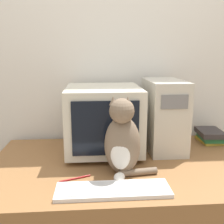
# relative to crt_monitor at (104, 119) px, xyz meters

# --- Properties ---
(wall_back) EXTENTS (7.00, 0.05, 2.50)m
(wall_back) POSITION_rel_crt_monitor_xyz_m (0.13, 0.32, 0.34)
(wall_back) COLOR silver
(wall_back) RESTS_ON ground_plane
(desk) EXTENTS (1.53, 0.87, 0.71)m
(desk) POSITION_rel_crt_monitor_xyz_m (0.13, -0.18, -0.56)
(desk) COLOR olive
(desk) RESTS_ON ground_plane
(crt_monitor) EXTENTS (0.43, 0.47, 0.39)m
(crt_monitor) POSITION_rel_crt_monitor_xyz_m (0.00, 0.00, 0.00)
(crt_monitor) COLOR beige
(crt_monitor) RESTS_ON desk
(computer_tower) EXTENTS (0.21, 0.40, 0.43)m
(computer_tower) POSITION_rel_crt_monitor_xyz_m (0.38, 0.03, 0.01)
(computer_tower) COLOR beige
(computer_tower) RESTS_ON desk
(keyboard) EXTENTS (0.50, 0.15, 0.02)m
(keyboard) POSITION_rel_crt_monitor_xyz_m (0.02, -0.49, -0.19)
(keyboard) COLOR silver
(keyboard) RESTS_ON desk
(cat) EXTENTS (0.28, 0.22, 0.39)m
(cat) POSITION_rel_crt_monitor_xyz_m (0.08, -0.32, -0.03)
(cat) COLOR #7A6651
(cat) RESTS_ON desk
(book_stack) EXTENTS (0.16, 0.22, 0.08)m
(book_stack) POSITION_rel_crt_monitor_xyz_m (0.72, 0.11, -0.16)
(book_stack) COLOR gold
(book_stack) RESTS_ON desk
(pen) EXTENTS (0.15, 0.06, 0.01)m
(pen) POSITION_rel_crt_monitor_xyz_m (-0.15, -0.36, -0.20)
(pen) COLOR maroon
(pen) RESTS_ON desk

